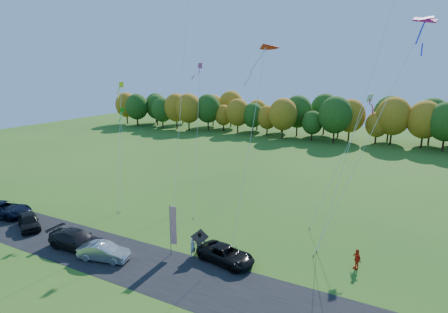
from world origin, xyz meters
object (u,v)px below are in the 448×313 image
at_px(person_east, 357,259).
at_px(feather_flag, 173,225).
at_px(silver_sedan, 104,252).
at_px(black_suv, 226,254).

distance_m(person_east, feather_flag, 14.90).
bearing_deg(feather_flag, person_east, 18.79).
bearing_deg(silver_sedan, person_east, -80.15).
xyz_separation_m(silver_sedan, feather_flag, (4.61, 3.25, 2.03)).
bearing_deg(feather_flag, black_suv, 12.36).
bearing_deg(silver_sedan, feather_flag, -68.30).
bearing_deg(black_suv, silver_sedan, 125.48).
height_order(silver_sedan, feather_flag, feather_flag).
xyz_separation_m(silver_sedan, person_east, (18.61, 8.01, 0.13)).
height_order(person_east, feather_flag, feather_flag).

